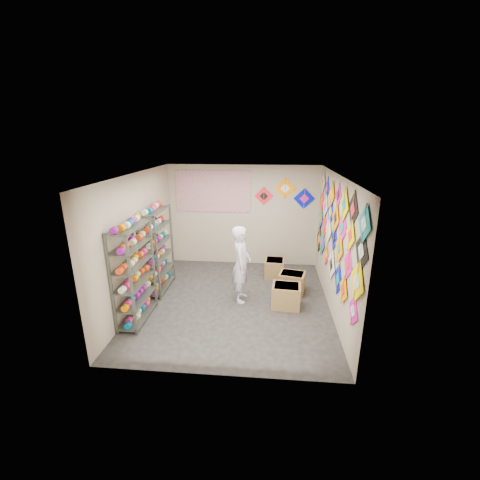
# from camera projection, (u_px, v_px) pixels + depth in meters

# --- Properties ---
(ground) EXTENTS (4.50, 4.50, 0.00)m
(ground) POSITION_uv_depth(u_px,v_px,m) (234.00, 301.00, 6.91)
(ground) COLOR black
(room_walls) EXTENTS (4.50, 4.50, 4.50)m
(room_walls) POSITION_uv_depth(u_px,v_px,m) (234.00, 228.00, 6.40)
(room_walls) COLOR tan
(room_walls) RESTS_ON ground
(shelf_rack_front) EXTENTS (0.40, 1.10, 1.90)m
(shelf_rack_front) POSITION_uv_depth(u_px,v_px,m) (134.00, 274.00, 5.97)
(shelf_rack_front) COLOR #4C5147
(shelf_rack_front) RESTS_ON ground
(shelf_rack_back) EXTENTS (0.40, 1.10, 1.90)m
(shelf_rack_back) POSITION_uv_depth(u_px,v_px,m) (157.00, 250.00, 7.20)
(shelf_rack_back) COLOR #4C5147
(shelf_rack_back) RESTS_ON ground
(string_spools) EXTENTS (0.12, 2.36, 0.12)m
(string_spools) POSITION_uv_depth(u_px,v_px,m) (146.00, 257.00, 6.55)
(string_spools) COLOR #ED2173
(string_spools) RESTS_ON ground
(kite_wall_display) EXTENTS (0.05, 4.30, 2.07)m
(kite_wall_display) POSITION_uv_depth(u_px,v_px,m) (334.00, 231.00, 6.27)
(kite_wall_display) COLOR #E00FA2
(kite_wall_display) RESTS_ON room_walls
(back_wall_kites) EXTENTS (1.58, 0.02, 0.82)m
(back_wall_kites) POSITION_uv_depth(u_px,v_px,m) (286.00, 194.00, 8.33)
(back_wall_kites) COLOR red
(back_wall_kites) RESTS_ON room_walls
(poster) EXTENTS (2.00, 0.01, 1.10)m
(poster) POSITION_uv_depth(u_px,v_px,m) (213.00, 192.00, 8.48)
(poster) COLOR #7D51B0
(poster) RESTS_ON room_walls
(shopkeeper) EXTENTS (0.62, 0.42, 1.65)m
(shopkeeper) POSITION_uv_depth(u_px,v_px,m) (241.00, 264.00, 6.75)
(shopkeeper) COLOR silver
(shopkeeper) RESTS_ON ground
(carton_a) EXTENTS (0.61, 0.53, 0.48)m
(carton_a) POSITION_uv_depth(u_px,v_px,m) (286.00, 296.00, 6.65)
(carton_a) COLOR #9D7844
(carton_a) RESTS_ON ground
(carton_b) EXTENTS (0.65, 0.57, 0.46)m
(carton_b) POSITION_uv_depth(u_px,v_px,m) (292.00, 282.00, 7.29)
(carton_b) COLOR #9D7844
(carton_b) RESTS_ON ground
(carton_c) EXTENTS (0.50, 0.55, 0.45)m
(carton_c) POSITION_uv_depth(u_px,v_px,m) (274.00, 268.00, 8.08)
(carton_c) COLOR #9D7844
(carton_c) RESTS_ON ground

